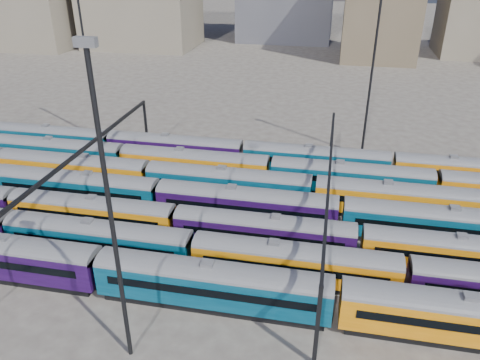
% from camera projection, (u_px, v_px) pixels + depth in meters
% --- Properties ---
extents(ground, '(500.00, 500.00, 0.00)m').
position_uv_depth(ground, '(241.00, 222.00, 57.26)').
color(ground, '#47413C').
rests_on(ground, ground).
extents(rake_0, '(111.66, 3.27, 5.52)m').
position_uv_depth(rake_0, '(213.00, 281.00, 42.78)').
color(rake_0, black).
rests_on(rake_0, ground).
extents(rake_1, '(124.99, 3.05, 5.13)m').
position_uv_depth(rake_1, '(406.00, 273.00, 44.13)').
color(rake_1, black).
rests_on(rake_1, ground).
extents(rake_2, '(142.12, 2.97, 5.00)m').
position_uv_depth(rake_2, '(92.00, 210.00, 54.70)').
color(rake_2, black).
rests_on(rake_2, ground).
extents(rake_3, '(132.68, 3.23, 5.46)m').
position_uv_depth(rake_3, '(341.00, 211.00, 53.89)').
color(rake_3, black).
rests_on(rake_3, ground).
extents(rake_4, '(131.86, 3.21, 5.42)m').
position_uv_depth(rake_4, '(148.00, 174.00, 62.79)').
color(rake_4, black).
rests_on(rake_4, ground).
extents(rake_5, '(108.09, 3.16, 5.34)m').
position_uv_depth(rake_5, '(351.00, 175.00, 62.44)').
color(rake_5, black).
rests_on(rake_5, ground).
extents(rake_6, '(106.32, 3.11, 5.25)m').
position_uv_depth(rake_6, '(315.00, 158.00, 67.71)').
color(rake_6, black).
rests_on(rake_6, ground).
extents(gantry_1, '(0.35, 40.35, 8.03)m').
position_uv_depth(gantry_1, '(83.00, 158.00, 57.73)').
color(gantry_1, black).
rests_on(gantry_1, ground).
extents(gantry_2, '(0.35, 40.35, 8.03)m').
position_uv_depth(gantry_2, '(329.00, 180.00, 52.41)').
color(gantry_2, black).
rests_on(gantry_2, ground).
extents(mast_1, '(1.40, 0.50, 25.60)m').
position_uv_depth(mast_1, '(86.00, 58.00, 75.49)').
color(mast_1, black).
rests_on(mast_1, ground).
extents(mast_2, '(1.40, 0.50, 25.60)m').
position_uv_depth(mast_2, '(110.00, 208.00, 32.60)').
color(mast_2, black).
rests_on(mast_2, ground).
extents(mast_3, '(1.40, 0.50, 25.60)m').
position_uv_depth(mast_3, '(372.00, 68.00, 69.25)').
color(mast_3, black).
rests_on(mast_3, ground).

